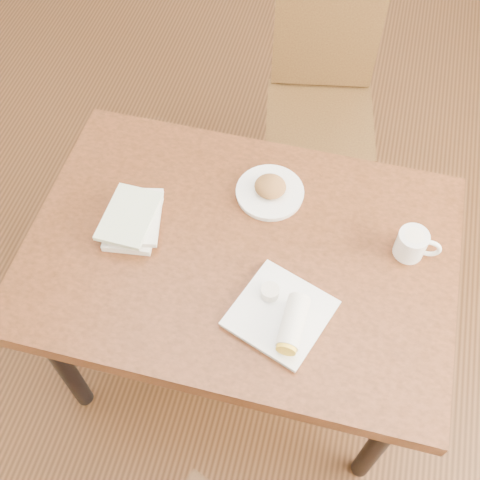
% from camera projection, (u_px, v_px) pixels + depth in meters
% --- Properties ---
extents(ground, '(4.00, 5.00, 0.01)m').
position_uv_depth(ground, '(240.00, 351.00, 2.36)').
color(ground, '#472814').
rests_on(ground, ground).
extents(table, '(1.23, 0.85, 0.75)m').
position_uv_depth(table, '(240.00, 264.00, 1.79)').
color(table, '#612D17').
rests_on(table, ground).
extents(chair_far, '(0.49, 0.49, 0.95)m').
position_uv_depth(chair_far, '(321.00, 92.00, 2.36)').
color(chair_far, '#4E3616').
rests_on(chair_far, ground).
extents(plate_scone, '(0.21, 0.21, 0.07)m').
position_uv_depth(plate_scone, '(270.00, 190.00, 1.82)').
color(plate_scone, white).
rests_on(plate_scone, table).
extents(coffee_mug, '(0.13, 0.09, 0.09)m').
position_uv_depth(coffee_mug, '(413.00, 244.00, 1.68)').
color(coffee_mug, white).
rests_on(coffee_mug, table).
extents(plate_burrito, '(0.30, 0.30, 0.08)m').
position_uv_depth(plate_burrito, '(284.00, 316.00, 1.58)').
color(plate_burrito, white).
rests_on(plate_burrito, table).
extents(book_stack, '(0.18, 0.23, 0.05)m').
position_uv_depth(book_stack, '(133.00, 219.00, 1.75)').
color(book_stack, white).
rests_on(book_stack, table).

